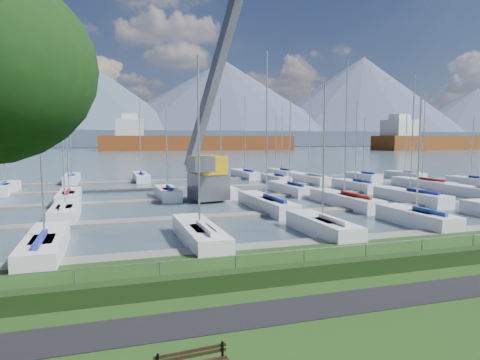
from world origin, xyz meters
name	(u,v)px	position (x,y,z in m)	size (l,w,h in m)	color
path	(366,300)	(0.00, -3.00, 0.01)	(160.00, 2.00, 0.04)	black
water	(119,149)	(0.00, 260.00, -0.40)	(800.00, 540.00, 0.20)	#40535D
hedge	(330,270)	(0.00, -0.40, 0.35)	(80.00, 0.70, 0.70)	black
fence	(326,248)	(0.00, 0.00, 1.20)	(0.04, 0.04, 80.00)	gray
foothill	(115,139)	(0.00, 330.00, 6.00)	(900.00, 80.00, 12.00)	#455065
mountains	(120,95)	(7.35, 404.62, 46.68)	(1190.00, 360.00, 115.00)	#41505F
docks	(198,199)	(0.00, 26.00, -0.22)	(90.00, 41.60, 0.25)	gray
crane	(210,144)	(1.28, 26.03, 5.33)	(6.69, 13.18, 22.35)	slate
cargo_ship_mid	(191,143)	(35.88, 212.56, 3.51)	(104.08, 26.25, 21.50)	brown
cargo_ship_east	(429,143)	(164.46, 180.31, 3.82)	(76.93, 26.20, 21.50)	brown
sailboat_fleet	(184,143)	(-1.04, 27.85, 5.41)	(75.93, 49.80, 13.69)	#1B4498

